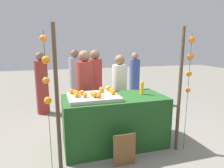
{
  "coord_description": "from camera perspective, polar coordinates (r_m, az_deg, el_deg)",
  "views": [
    {
      "loc": [
        -1.0,
        -3.19,
        1.79
      ],
      "look_at": [
        0.0,
        0.15,
        1.1
      ],
      "focal_mm": 31.58,
      "sensor_mm": 36.0,
      "label": 1
    }
  ],
  "objects": [
    {
      "name": "orange_12",
      "position": [
        3.66,
        -1.12,
        -1.2
      ],
      "size": [
        0.09,
        0.09,
        0.09
      ],
      "primitive_type": "sphere",
      "color": "orange",
      "rests_on": "orange_tray"
    },
    {
      "name": "orange_tray",
      "position": [
        3.36,
        -5.44,
        -3.71
      ],
      "size": [
        0.84,
        0.69,
        0.06
      ],
      "primitive_type": "cube",
      "color": "#B2AD99",
      "rests_on": "stall_counter"
    },
    {
      "name": "crowd_person_1",
      "position": [
        5.64,
        -10.51,
        0.67
      ],
      "size": [
        0.33,
        0.33,
        1.67
      ],
      "color": "#99999E",
      "rests_on": "ground_plane"
    },
    {
      "name": "orange_3",
      "position": [
        3.64,
        -3.18,
        -1.42
      ],
      "size": [
        0.07,
        0.07,
        0.07
      ],
      "primitive_type": "sphere",
      "color": "orange",
      "rests_on": "orange_tray"
    },
    {
      "name": "crowd_person_2",
      "position": [
        4.89,
        -4.83,
        -0.72
      ],
      "size": [
        0.34,
        0.34,
        1.68
      ],
      "color": "maroon",
      "rests_on": "ground_plane"
    },
    {
      "name": "orange_6",
      "position": [
        3.15,
        -3.85,
        -3.45
      ],
      "size": [
        0.07,
        0.07,
        0.07
      ],
      "primitive_type": "sphere",
      "color": "orange",
      "rests_on": "orange_tray"
    },
    {
      "name": "orange_11",
      "position": [
        3.32,
        -10.15,
        -2.66
      ],
      "size": [
        0.09,
        0.09,
        0.09
      ],
      "primitive_type": "sphere",
      "color": "orange",
      "rests_on": "orange_tray"
    },
    {
      "name": "vendor_right",
      "position": [
        4.29,
        2.17,
        -2.94
      ],
      "size": [
        0.32,
        0.32,
        1.59
      ],
      "color": "beige",
      "rests_on": "ground_plane"
    },
    {
      "name": "vendor_left",
      "position": [
        4.12,
        -7.75,
        -2.98
      ],
      "size": [
        0.34,
        0.34,
        1.69
      ],
      "color": "maroon",
      "rests_on": "ground_plane"
    },
    {
      "name": "orange_5",
      "position": [
        3.5,
        -11.62,
        -2.06
      ],
      "size": [
        0.09,
        0.09,
        0.09
      ],
      "primitive_type": "sphere",
      "color": "orange",
      "rests_on": "orange_tray"
    },
    {
      "name": "orange_9",
      "position": [
        3.21,
        -7.8,
        -3.18
      ],
      "size": [
        0.08,
        0.08,
        0.08
      ],
      "primitive_type": "sphere",
      "color": "orange",
      "rests_on": "orange_tray"
    },
    {
      "name": "orange_4",
      "position": [
        3.28,
        -5.63,
        -2.81
      ],
      "size": [
        0.08,
        0.08,
        0.08
      ],
      "primitive_type": "sphere",
      "color": "orange",
      "rests_on": "orange_tray"
    },
    {
      "name": "juice_bottle",
      "position": [
        3.64,
        8.64,
        -1.18
      ],
      "size": [
        0.07,
        0.07,
        0.25
      ],
      "color": "#F9AB24",
      "rests_on": "stall_counter"
    },
    {
      "name": "crowd_person_0",
      "position": [
        6.17,
        6.53,
        1.25
      ],
      "size": [
        0.31,
        0.31,
        1.57
      ],
      "color": "#384C8C",
      "rests_on": "ground_plane"
    },
    {
      "name": "chalkboard_sign",
      "position": [
        3.11,
        3.57,
        -18.58
      ],
      "size": [
        0.35,
        0.03,
        0.52
      ],
      "color": "brown",
      "rests_on": "ground_plane"
    },
    {
      "name": "garland_strand_right",
      "position": [
        3.42,
        21.64,
        5.9
      ],
      "size": [
        0.1,
        0.11,
        1.97
      ],
      "color": "#2D4C23",
      "rests_on": "ground_plane"
    },
    {
      "name": "orange_0",
      "position": [
        3.36,
        0.31,
        -2.37
      ],
      "size": [
        0.08,
        0.08,
        0.08
      ],
      "primitive_type": "sphere",
      "color": "orange",
      "rests_on": "orange_tray"
    },
    {
      "name": "canopy_post_right",
      "position": [
        3.44,
        18.97,
        -2.04
      ],
      "size": [
        0.06,
        0.06,
        2.08
      ],
      "primitive_type": "cylinder",
      "color": "#473828",
      "rests_on": "ground_plane"
    },
    {
      "name": "canopy_post_left",
      "position": [
        2.81,
        -15.6,
        -4.71
      ],
      "size": [
        0.06,
        0.06,
        2.08
      ],
      "primitive_type": "cylinder",
      "color": "#473828",
      "rests_on": "ground_plane"
    },
    {
      "name": "orange_14",
      "position": [
        3.19,
        -4.95,
        -3.11
      ],
      "size": [
        0.09,
        0.09,
        0.09
      ],
      "primitive_type": "sphere",
      "color": "orange",
      "rests_on": "orange_tray"
    },
    {
      "name": "orange_8",
      "position": [
        3.28,
        -3.74,
        -2.79
      ],
      "size": [
        0.08,
        0.08,
        0.08
      ],
      "primitive_type": "sphere",
      "color": "orange",
      "rests_on": "orange_tray"
    },
    {
      "name": "orange_7",
      "position": [
        3.47,
        -0.12,
        -1.9
      ],
      "size": [
        0.09,
        0.09,
        0.09
      ],
      "primitive_type": "sphere",
      "color": "orange",
      "rests_on": "orange_tray"
    },
    {
      "name": "orange_10",
      "position": [
        3.54,
        -2.99,
        -1.73
      ],
      "size": [
        0.08,
        0.08,
        0.08
      ],
      "primitive_type": "sphere",
      "color": "orange",
      "rests_on": "orange_tray"
    },
    {
      "name": "ground_plane",
      "position": [
        3.79,
        0.68,
        -16.93
      ],
      "size": [
        24.0,
        24.0,
        0.0
      ],
      "primitive_type": "plane",
      "color": "gray"
    },
    {
      "name": "orange_1",
      "position": [
        3.42,
        -10.68,
        -2.33
      ],
      "size": [
        0.08,
        0.08,
        0.08
      ],
      "primitive_type": "sphere",
      "color": "orange",
      "rests_on": "orange_tray"
    },
    {
      "name": "orange_13",
      "position": [
        3.39,
        -8.65,
        -2.41
      ],
      "size": [
        0.08,
        0.08,
        0.08
      ],
      "primitive_type": "sphere",
      "color": "orange",
      "rests_on": "orange_tray"
    },
    {
      "name": "stall_counter",
      "position": [
        3.61,
        0.7,
        -10.62
      ],
      "size": [
        1.79,
        0.89,
        0.9
      ],
      "primitive_type": "cube",
      "color": "#1E4C1E",
      "rests_on": "ground_plane"
    },
    {
      "name": "orange_2",
      "position": [
        3.24,
        -10.18,
        -3.12
      ],
      "size": [
        0.08,
        0.08,
        0.08
      ],
      "primitive_type": "sphere",
      "color": "orange",
      "rests_on": "orange_tray"
    },
    {
      "name": "garland_strand_left",
      "position": [
        2.72,
        -18.56,
        2.98
      ],
      "size": [
        0.11,
        0.11,
        1.97
      ],
      "color": "#2D4C23",
      "rests_on": "ground_plane"
    },
    {
      "name": "crowd_person_3",
      "position": [
        5.45,
        -19.6,
        -0.42
      ],
      "size": [
        0.32,
        0.32,
        1.62
      ],
      "color": "maroon",
      "rests_on": "ground_plane"
    }
  ]
}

